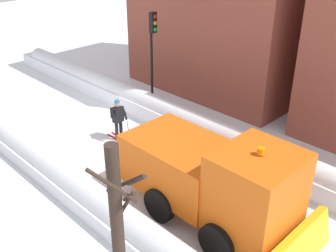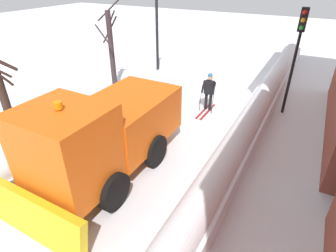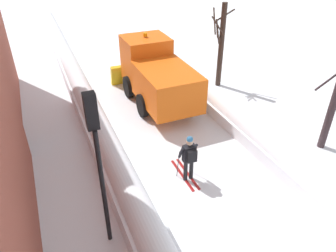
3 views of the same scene
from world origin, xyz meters
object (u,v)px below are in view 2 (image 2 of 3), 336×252
at_px(skier, 209,90).
at_px(traffic_light_pole, 298,43).
at_px(street_lamp, 157,21).
at_px(plow_truck, 104,134).
at_px(bare_tree_mid, 1,90).
at_px(bare_tree_near, 111,48).

height_order(skier, traffic_light_pole, traffic_light_pole).
relative_size(traffic_light_pole, street_lamp, 0.89).
xyz_separation_m(plow_truck, traffic_light_pole, (-4.33, -7.23, 1.72)).
distance_m(street_lamp, bare_tree_mid, 9.63).
bearing_deg(bare_tree_mid, skier, -127.82).
height_order(skier, bare_tree_near, bare_tree_near).
distance_m(traffic_light_pole, bare_tree_near, 9.13).
bearing_deg(bare_tree_mid, plow_truck, -172.75).
bearing_deg(skier, street_lamp, -34.32).
bearing_deg(plow_truck, traffic_light_pole, -120.92).
xyz_separation_m(skier, bare_tree_near, (5.84, -0.34, 1.16)).
relative_size(street_lamp, bare_tree_mid, 1.17).
bearing_deg(street_lamp, skier, 145.68).
bearing_deg(bare_tree_near, traffic_light_pole, -173.98).
xyz_separation_m(plow_truck, street_lamp, (3.47, -9.09, 1.79)).
relative_size(plow_truck, bare_tree_near, 1.32).
xyz_separation_m(traffic_light_pole, bare_tree_near, (9.02, 0.95, -1.04)).
relative_size(skier, bare_tree_mid, 0.41).
bearing_deg(bare_tree_near, skier, 176.66).
height_order(plow_truck, bare_tree_mid, bare_tree_mid).
distance_m(skier, street_lamp, 6.03).
xyz_separation_m(traffic_light_pole, bare_tree_mid, (8.17, 7.72, -0.88)).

